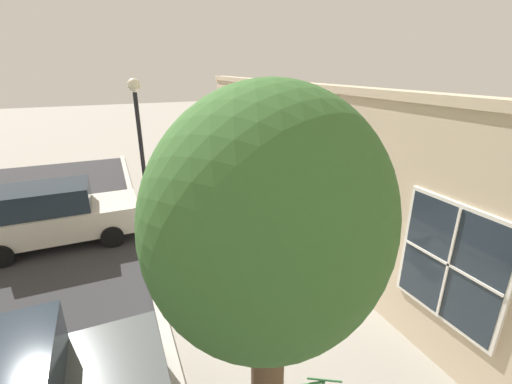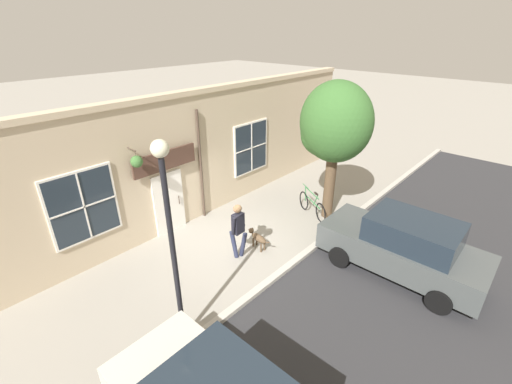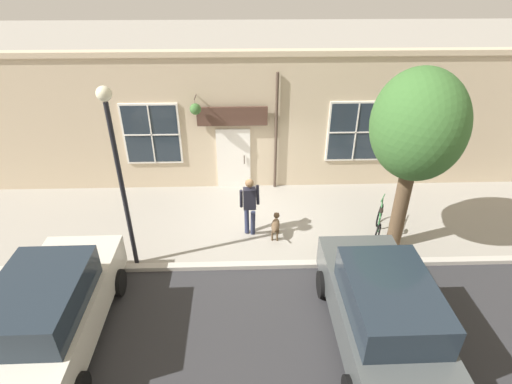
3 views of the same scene
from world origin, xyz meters
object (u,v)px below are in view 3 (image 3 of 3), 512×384
pedestrian_walking (250,201)px  street_tree_by_curb (415,129)px  leaning_bicycle (379,224)px  dog_on_leash (276,224)px  parked_car_mid_block (383,312)px  street_lamp (116,157)px  parked_car_nearest_curb (49,313)px

pedestrian_walking → street_tree_by_curb: bearing=81.6°
leaning_bicycle → street_tree_by_curb: bearing=35.6°
pedestrian_walking → dog_on_leash: size_ratio=1.70×
dog_on_leash → leaning_bicycle: 2.88m
dog_on_leash → leaning_bicycle: size_ratio=0.65×
parked_car_mid_block → street_lamp: bearing=-116.0°
pedestrian_walking → street_lamp: (1.19, -2.94, 1.95)m
dog_on_leash → parked_car_nearest_curb: bearing=-52.8°
street_lamp → dog_on_leash: bearing=106.4°
leaning_bicycle → parked_car_mid_block: (3.66, -1.09, 0.50)m
street_tree_by_curb → parked_car_mid_block: street_tree_by_curb is taller
leaning_bicycle → street_lamp: street_lamp is taller
pedestrian_walking → parked_car_mid_block: pedestrian_walking is taller
dog_on_leash → parked_car_nearest_curb: 5.87m
dog_on_leash → parked_car_nearest_curb: (3.54, -4.66, 0.51)m
street_tree_by_curb → parked_car_mid_block: size_ratio=1.11×
parked_car_nearest_curb → parked_car_mid_block: (0.20, 6.45, 0.00)m
parked_car_mid_block → street_lamp: (-2.65, -5.45, 2.14)m
pedestrian_walking → parked_car_nearest_curb: pedestrian_walking is taller
parked_car_nearest_curb → street_lamp: bearing=157.9°
street_tree_by_curb → dog_on_leash: bearing=-98.3°
street_tree_by_curb → leaning_bicycle: size_ratio=2.98×
street_lamp → street_tree_by_curb: bearing=95.2°
dog_on_leash → leaning_bicycle: (0.07, 2.88, 0.01)m
dog_on_leash → leaning_bicycle: leaning_bicycle is taller
parked_car_nearest_curb → street_lamp: street_lamp is taller
pedestrian_walking → parked_car_nearest_curb: 5.37m
parked_car_nearest_curb → parked_car_mid_block: size_ratio=1.00×
pedestrian_walking → leaning_bicycle: 3.67m
pedestrian_walking → street_lamp: street_lamp is taller
street_lamp → pedestrian_walking: bearing=112.1°
leaning_bicycle → street_lamp: size_ratio=0.35×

